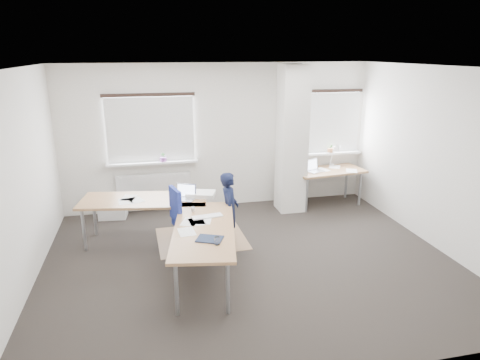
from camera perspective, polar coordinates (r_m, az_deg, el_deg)
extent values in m
plane|color=#282320|center=(6.50, 1.31, -10.70)|extent=(6.00, 6.00, 0.00)
cube|color=beige|center=(8.37, -2.80, 5.77)|extent=(6.00, 0.04, 2.80)
cube|color=beige|center=(3.76, 10.83, -8.84)|extent=(6.00, 0.04, 2.80)
cube|color=beige|center=(6.03, -27.47, -0.58)|extent=(0.04, 5.00, 2.80)
cube|color=beige|center=(7.30, 24.91, 2.55)|extent=(0.04, 5.00, 2.80)
cube|color=white|center=(5.77, 1.50, 14.78)|extent=(6.00, 5.00, 0.04)
cube|color=beige|center=(8.17, 6.94, 5.33)|extent=(0.50, 0.50, 2.78)
cube|color=white|center=(8.18, -11.84, 6.60)|extent=(1.60, 0.04, 1.20)
cube|color=white|center=(8.14, -11.83, 6.56)|extent=(1.60, 0.02, 1.20)
cube|color=white|center=(8.24, -11.57, 2.28)|extent=(1.70, 0.20, 0.04)
cube|color=white|center=(8.98, 11.95, 7.50)|extent=(1.20, 0.04, 1.20)
cube|color=white|center=(8.95, 12.05, 7.46)|extent=(1.20, 0.02, 1.20)
cube|color=white|center=(9.04, 11.89, 3.55)|extent=(1.30, 0.20, 0.04)
cube|color=white|center=(8.41, -11.36, -1.18)|extent=(1.40, 0.10, 0.60)
cylinder|color=#894599|center=(8.21, -10.20, 2.74)|extent=(0.12, 0.12, 0.08)
imported|color=#275F26|center=(8.20, -10.21, 3.03)|extent=(0.09, 0.06, 0.17)
cylinder|color=#985F3A|center=(9.01, 11.97, 3.89)|extent=(0.12, 0.12, 0.08)
imported|color=#275F26|center=(9.00, 11.98, 4.15)|extent=(0.09, 0.07, 0.17)
cube|color=#916D4F|center=(7.23, -5.15, -7.77)|extent=(1.47, 1.26, 0.01)
cube|color=white|center=(8.37, -16.58, -3.84)|extent=(0.53, 0.40, 0.30)
cube|color=#9F7544|center=(7.03, -12.68, -2.64)|extent=(2.11, 1.14, 0.04)
cube|color=#9F7544|center=(5.81, -4.82, -6.52)|extent=(1.14, 2.11, 0.04)
cylinder|color=gray|center=(7.10, -20.10, -6.25)|extent=(0.05, 0.05, 0.69)
cylinder|color=gray|center=(7.63, -18.82, -4.50)|extent=(0.05, 0.05, 0.69)
cylinder|color=gray|center=(7.34, -5.15, -4.48)|extent=(0.05, 0.05, 0.69)
cylinder|color=gray|center=(5.20, -8.46, -14.19)|extent=(0.05, 0.05, 0.69)
cylinder|color=gray|center=(5.17, -1.62, -14.17)|extent=(0.05, 0.05, 0.69)
cylinder|color=gray|center=(6.78, -1.95, -6.29)|extent=(0.05, 0.05, 0.69)
cube|color=#B7B7BC|center=(6.88, -7.46, -2.56)|extent=(0.40, 0.35, 0.01)
cube|color=#B7B7BC|center=(6.94, -7.18, -1.38)|extent=(0.32, 0.18, 0.22)
cube|color=silver|center=(6.94, -7.18, -1.38)|extent=(0.28, 0.15, 0.19)
cube|color=white|center=(6.14, -4.40, -4.87)|extent=(0.46, 0.20, 0.02)
cube|color=#141E37|center=(5.45, -4.07, -7.84)|extent=(0.39, 0.35, 0.01)
cube|color=white|center=(7.00, -5.25, -1.89)|extent=(0.53, 0.44, 0.07)
imported|color=white|center=(6.36, -6.31, -3.92)|extent=(0.08, 0.08, 0.07)
cylinder|color=silver|center=(5.29, -3.09, -8.10)|extent=(0.07, 0.07, 0.10)
cube|color=#9F7544|center=(8.70, 11.71, 1.21)|extent=(1.47, 0.86, 0.04)
cylinder|color=gray|center=(8.32, 8.88, -2.01)|extent=(0.05, 0.05, 0.69)
cylinder|color=gray|center=(8.93, 15.70, -1.13)|extent=(0.05, 0.05, 0.69)
cylinder|color=gray|center=(8.74, 7.35, -1.02)|extent=(0.05, 0.05, 0.69)
cylinder|color=gray|center=(9.32, 13.97, -0.24)|extent=(0.05, 0.05, 0.69)
cube|color=#B7B7BC|center=(8.52, 10.02, 1.16)|extent=(0.40, 0.35, 0.01)
cube|color=#B7B7BC|center=(8.57, 9.49, 2.05)|extent=(0.32, 0.18, 0.22)
cube|color=silver|center=(8.57, 9.49, 2.05)|extent=(0.28, 0.15, 0.19)
cylinder|color=white|center=(9.08, 12.10, 2.03)|extent=(0.10, 0.10, 0.02)
cylinder|color=white|center=(9.03, 12.17, 3.19)|extent=(0.02, 0.16, 0.38)
cylinder|color=white|center=(8.88, 12.58, 4.39)|extent=(0.02, 0.29, 0.13)
cone|color=white|center=(8.76, 12.96, 4.06)|extent=(0.14, 0.16, 0.17)
cube|color=navy|center=(6.64, -6.57, -5.76)|extent=(0.57, 0.57, 0.08)
cube|color=navy|center=(6.45, -8.60, -3.29)|extent=(0.16, 0.41, 0.51)
cylinder|color=silver|center=(6.72, -6.51, -7.28)|extent=(0.06, 0.06, 0.34)
cylinder|color=black|center=(6.91, -4.39, -8.69)|extent=(0.07, 0.04, 0.06)
cylinder|color=black|center=(7.06, -6.57, -8.17)|extent=(0.03, 0.06, 0.06)
cylinder|color=black|center=(6.89, -8.59, -8.91)|extent=(0.07, 0.05, 0.06)
cylinder|color=black|center=(6.63, -7.69, -9.97)|extent=(0.06, 0.07, 0.06)
cylinder|color=black|center=(6.64, -4.99, -9.82)|extent=(0.06, 0.07, 0.06)
imported|color=black|center=(6.74, -1.42, -4.00)|extent=(0.37, 0.49, 1.22)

